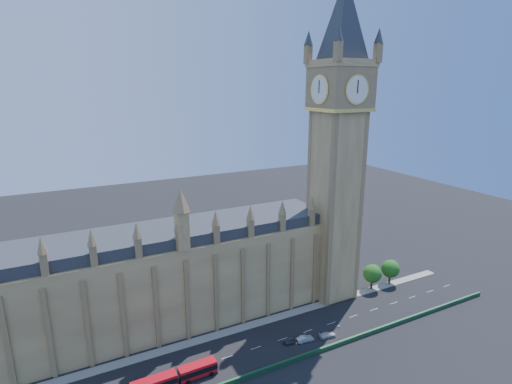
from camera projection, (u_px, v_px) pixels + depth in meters
name	position (u px, v px, depth m)	size (l,w,h in m)	color
ground	(242.00, 352.00, 100.47)	(400.00, 400.00, 0.00)	black
palace_westminster	(120.00, 287.00, 104.83)	(120.00, 20.00, 28.00)	olive
elizabeth_tower	(338.00, 123.00, 115.20)	(20.59, 20.59, 105.00)	olive
bridge_parapet	(258.00, 372.00, 92.57)	(160.00, 0.60, 1.20)	#1E4C2D
kerb_north	(227.00, 332.00, 108.62)	(160.00, 3.00, 0.16)	gray
tree_east_near	(373.00, 273.00, 130.67)	(6.00, 6.00, 8.50)	#382619
tree_east_far	(391.00, 268.00, 134.19)	(6.00, 6.00, 8.50)	#382619
red_bus	(175.00, 378.00, 89.30)	(19.44, 3.37, 3.30)	red
car_grey	(292.00, 340.00, 104.03)	(1.81, 4.49, 1.53)	#3F4347
car_silver	(305.00, 339.00, 104.66)	(1.61, 4.63, 1.53)	#AAAEB2
car_white	(328.00, 335.00, 106.42)	(1.90, 4.66, 1.35)	silver
cone_a	(296.00, 344.00, 103.41)	(0.51, 0.51, 0.67)	black
cone_b	(295.00, 342.00, 103.96)	(0.54, 0.54, 0.77)	black
cone_c	(305.00, 332.00, 108.09)	(0.52, 0.52, 0.62)	black
cone_d	(339.00, 326.00, 110.73)	(0.60, 0.60, 0.74)	black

